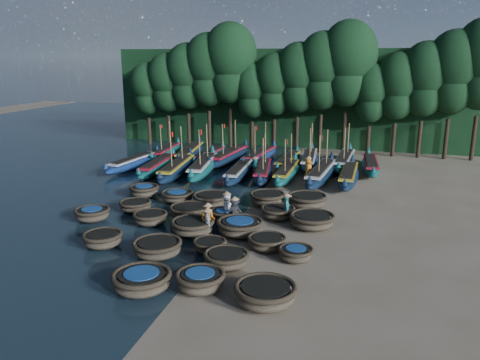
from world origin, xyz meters
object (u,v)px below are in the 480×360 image
(coracle_5, at_px, (103,239))
(coracle_7, at_px, (210,245))
(long_boat_15, at_px, (309,160))
(long_boat_12, at_px, (229,156))
(fisherman_0, at_px, (227,206))
(coracle_4, at_px, (265,294))
(coracle_20, at_px, (144,191))
(long_boat_2, at_px, (177,168))
(coracle_17, at_px, (225,215))
(coracle_9, at_px, (296,253))
(long_boat_1, at_px, (158,166))
(coracle_22, at_px, (212,199))
(coracle_24, at_px, (307,200))
(coracle_16, at_px, (189,211))
(long_boat_4, at_px, (239,172))
(coracle_18, at_px, (278,212))
(long_boat_16, at_px, (344,161))
(fisherman_5, at_px, (255,167))
(coracle_6, at_px, (157,248))
(long_boat_6, at_px, (287,172))
(long_boat_5, at_px, (263,171))
(coracle_21, at_px, (177,196))
(coracle_15, at_px, (135,206))
(coracle_12, at_px, (193,226))
(long_boat_17, at_px, (370,165))
(coracle_3, at_px, (200,280))
(coracle_11, at_px, (150,218))
(long_boat_8, at_px, (349,176))
(fisherman_1, at_px, (287,206))
(fisherman_4, at_px, (208,222))
(long_boat_13, at_px, (260,156))
(long_boat_10, at_px, (190,153))
(long_boat_3, at_px, (203,167))
(coracle_19, at_px, (312,220))
(coracle_8, at_px, (226,259))
(coracle_14, at_px, (267,242))
(fisherman_3, at_px, (235,211))
(long_boat_11, at_px, (210,156))
(long_boat_7, at_px, (321,173))
(long_boat_0, at_px, (134,162))
(coracle_10, at_px, (92,214))
(coracle_23, at_px, (267,198))
(fisherman_6, at_px, (308,168))
(fisherman_2, at_px, (208,219))

(coracle_5, xyz_separation_m, coracle_7, (5.34, 0.83, -0.07))
(long_boat_15, bearing_deg, long_boat_12, 179.83)
(fisherman_0, bearing_deg, long_boat_12, -4.22)
(coracle_4, relative_size, coracle_20, 1.09)
(long_boat_2, bearing_deg, coracle_17, -59.94)
(coracle_9, distance_m, long_boat_1, 19.58)
(long_boat_15, bearing_deg, coracle_22, -113.31)
(coracle_24, bearing_deg, coracle_16, -148.45)
(coracle_22, height_order, long_boat_4, long_boat_4)
(coracle_18, distance_m, long_boat_16, 14.81)
(long_boat_15, xyz_separation_m, fisherman_5, (-3.60, -5.09, 0.27))
(coracle_6, distance_m, coracle_9, 6.54)
(coracle_24, bearing_deg, long_boat_6, 110.22)
(long_boat_5, relative_size, fisherman_0, 4.27)
(coracle_21, distance_m, long_boat_16, 16.45)
(coracle_15, distance_m, coracle_20, 3.04)
(coracle_12, bearing_deg, long_boat_17, 62.52)
(coracle_22, distance_m, long_boat_2, 8.61)
(coracle_3, height_order, coracle_21, coracle_3)
(coracle_11, relative_size, long_boat_8, 0.27)
(coracle_9, height_order, fisherman_1, fisherman_1)
(fisherman_4, bearing_deg, long_boat_13, -25.93)
(long_boat_10, bearing_deg, long_boat_5, -39.05)
(coracle_21, bearing_deg, long_boat_3, 97.27)
(coracle_4, relative_size, coracle_11, 1.12)
(long_boat_17, bearing_deg, fisherman_4, -118.35)
(coracle_19, height_order, long_boat_1, long_boat_1)
(coracle_8, height_order, fisherman_4, fisherman_4)
(fisherman_0, bearing_deg, fisherman_5, -16.00)
(coracle_14, distance_m, fisherman_3, 3.77)
(long_boat_8, distance_m, fisherman_0, 12.25)
(coracle_21, distance_m, long_boat_11, 12.54)
(long_boat_10, xyz_separation_m, long_boat_11, (2.00, -0.18, -0.10))
(long_boat_7, bearing_deg, coracle_7, -99.02)
(coracle_17, bearing_deg, coracle_4, -63.35)
(long_boat_0, height_order, long_boat_2, long_boat_2)
(coracle_6, xyz_separation_m, long_boat_5, (1.52, 15.96, 0.09))
(long_boat_3, bearing_deg, coracle_15, -102.70)
(long_boat_2, bearing_deg, fisherman_1, -45.02)
(long_boat_1, distance_m, long_boat_12, 6.82)
(long_boat_16, bearing_deg, coracle_17, -106.90)
(long_boat_8, bearing_deg, long_boat_16, 97.88)
(coracle_10, distance_m, coracle_23, 10.68)
(long_boat_7, bearing_deg, fisherman_1, -90.69)
(fisherman_6, bearing_deg, coracle_18, 171.52)
(coracle_8, height_order, long_boat_0, long_boat_0)
(coracle_19, distance_m, long_boat_2, 14.87)
(coracle_23, relative_size, long_boat_10, 0.32)
(long_boat_17, relative_size, fisherman_2, 4.17)
(fisherman_3, bearing_deg, coracle_24, 19.95)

